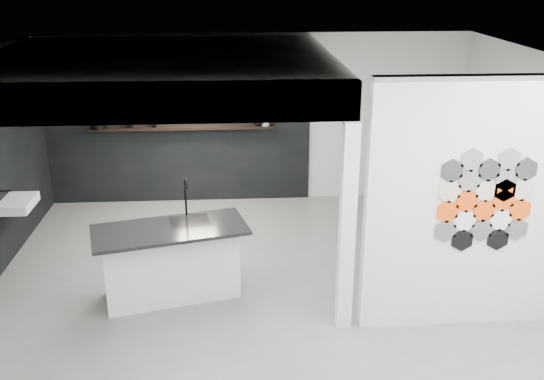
{
  "coord_description": "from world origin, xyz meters",
  "views": [
    {
      "loc": [
        -0.35,
        -6.82,
        3.83
      ],
      "look_at": [
        0.1,
        0.3,
        1.15
      ],
      "focal_mm": 40.0,
      "sensor_mm": 36.0,
      "label": 1
    }
  ],
  "objects_px": {
    "partition_panel": "(479,206)",
    "glass_vase": "(265,121)",
    "stockpot": "(98,122)",
    "utensil_cup": "(130,125)",
    "kettle": "(259,121)",
    "glass_bowl": "(265,123)",
    "bottle_dark": "(154,122)",
    "wall_basin": "(18,204)",
    "kitchen_island": "(171,260)"
  },
  "relations": [
    {
      "from": "kettle",
      "to": "glass_bowl",
      "type": "height_order",
      "value": "kettle"
    },
    {
      "from": "stockpot",
      "to": "utensil_cup",
      "type": "bearing_deg",
      "value": 0.0
    },
    {
      "from": "utensil_cup",
      "to": "glass_bowl",
      "type": "bearing_deg",
      "value": 0.0
    },
    {
      "from": "glass_vase",
      "to": "utensil_cup",
      "type": "bearing_deg",
      "value": 180.0
    },
    {
      "from": "wall_basin",
      "to": "bottle_dark",
      "type": "distance_m",
      "value": 2.66
    },
    {
      "from": "kitchen_island",
      "to": "bottle_dark",
      "type": "xyz_separation_m",
      "value": [
        -0.5,
        3.12,
        0.92
      ]
    },
    {
      "from": "stockpot",
      "to": "glass_bowl",
      "type": "xyz_separation_m",
      "value": [
        2.7,
        0.0,
        -0.05
      ]
    },
    {
      "from": "kitchen_island",
      "to": "kettle",
      "type": "distance_m",
      "value": 3.46
    },
    {
      "from": "stockpot",
      "to": "utensil_cup",
      "type": "distance_m",
      "value": 0.5
    },
    {
      "from": "partition_panel",
      "to": "stockpot",
      "type": "distance_m",
      "value": 6.14
    },
    {
      "from": "stockpot",
      "to": "bottle_dark",
      "type": "distance_m",
      "value": 0.89
    },
    {
      "from": "kettle",
      "to": "bottle_dark",
      "type": "distance_m",
      "value": 1.7
    },
    {
      "from": "wall_basin",
      "to": "kettle",
      "type": "distance_m",
      "value": 3.92
    },
    {
      "from": "kettle",
      "to": "glass_vase",
      "type": "distance_m",
      "value": 0.11
    },
    {
      "from": "kitchen_island",
      "to": "stockpot",
      "type": "distance_m",
      "value": 3.54
    },
    {
      "from": "stockpot",
      "to": "glass_vase",
      "type": "relative_size",
      "value": 1.68
    },
    {
      "from": "utensil_cup",
      "to": "stockpot",
      "type": "bearing_deg",
      "value": 180.0
    },
    {
      "from": "partition_panel",
      "to": "utensil_cup",
      "type": "xyz_separation_m",
      "value": [
        -4.27,
        3.87,
        -0.03
      ]
    },
    {
      "from": "stockpot",
      "to": "kettle",
      "type": "bearing_deg",
      "value": 0.0
    },
    {
      "from": "partition_panel",
      "to": "bottle_dark",
      "type": "bearing_deg",
      "value": 135.11
    },
    {
      "from": "partition_panel",
      "to": "wall_basin",
      "type": "distance_m",
      "value": 5.78
    },
    {
      "from": "wall_basin",
      "to": "utensil_cup",
      "type": "height_order",
      "value": "utensil_cup"
    },
    {
      "from": "glass_vase",
      "to": "bottle_dark",
      "type": "relative_size",
      "value": 0.85
    },
    {
      "from": "wall_basin",
      "to": "glass_bowl",
      "type": "xyz_separation_m",
      "value": [
        3.39,
        2.07,
        0.52
      ]
    },
    {
      "from": "partition_panel",
      "to": "glass_vase",
      "type": "relative_size",
      "value": 19.48
    },
    {
      "from": "partition_panel",
      "to": "stockpot",
      "type": "bearing_deg",
      "value": 141.01
    },
    {
      "from": "glass_bowl",
      "to": "utensil_cup",
      "type": "xyz_separation_m",
      "value": [
        -2.2,
        0.0,
        0.0
      ]
    },
    {
      "from": "stockpot",
      "to": "kettle",
      "type": "relative_size",
      "value": 1.27
    },
    {
      "from": "glass_bowl",
      "to": "utensil_cup",
      "type": "relative_size",
      "value": 1.31
    },
    {
      "from": "glass_vase",
      "to": "kettle",
      "type": "bearing_deg",
      "value": 180.0
    },
    {
      "from": "glass_bowl",
      "to": "bottle_dark",
      "type": "xyz_separation_m",
      "value": [
        -1.81,
        0.0,
        0.03
      ]
    },
    {
      "from": "wall_basin",
      "to": "kettle",
      "type": "height_order",
      "value": "kettle"
    },
    {
      "from": "wall_basin",
      "to": "utensil_cup",
      "type": "bearing_deg",
      "value": 60.02
    },
    {
      "from": "glass_vase",
      "to": "wall_basin",
      "type": "bearing_deg",
      "value": -148.65
    },
    {
      "from": "glass_bowl",
      "to": "partition_panel",
      "type": "bearing_deg",
      "value": -61.77
    },
    {
      "from": "kettle",
      "to": "bottle_dark",
      "type": "relative_size",
      "value": 1.13
    },
    {
      "from": "partition_panel",
      "to": "glass_vase",
      "type": "height_order",
      "value": "partition_panel"
    },
    {
      "from": "wall_basin",
      "to": "glass_vase",
      "type": "bearing_deg",
      "value": 31.35
    },
    {
      "from": "partition_panel",
      "to": "kettle",
      "type": "relative_size",
      "value": 14.75
    },
    {
      "from": "wall_basin",
      "to": "kettle",
      "type": "xyz_separation_m",
      "value": [
        3.28,
        2.07,
        0.55
      ]
    },
    {
      "from": "partition_panel",
      "to": "glass_vase",
      "type": "distance_m",
      "value": 4.39
    },
    {
      "from": "glass_bowl",
      "to": "utensil_cup",
      "type": "height_order",
      "value": "utensil_cup"
    },
    {
      "from": "kettle",
      "to": "partition_panel",
      "type": "bearing_deg",
      "value": -58.6
    },
    {
      "from": "kettle",
      "to": "glass_vase",
      "type": "height_order",
      "value": "kettle"
    },
    {
      "from": "bottle_dark",
      "to": "kitchen_island",
      "type": "bearing_deg",
      "value": -80.84
    },
    {
      "from": "partition_panel",
      "to": "kitchen_island",
      "type": "height_order",
      "value": "partition_panel"
    },
    {
      "from": "partition_panel",
      "to": "glass_vase",
      "type": "bearing_deg",
      "value": 118.23
    },
    {
      "from": "wall_basin",
      "to": "glass_bowl",
      "type": "bearing_deg",
      "value": 31.35
    },
    {
      "from": "glass_vase",
      "to": "utensil_cup",
      "type": "height_order",
      "value": "glass_vase"
    },
    {
      "from": "glass_bowl",
      "to": "glass_vase",
      "type": "xyz_separation_m",
      "value": [
        0.0,
        0.0,
        0.02
      ]
    }
  ]
}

